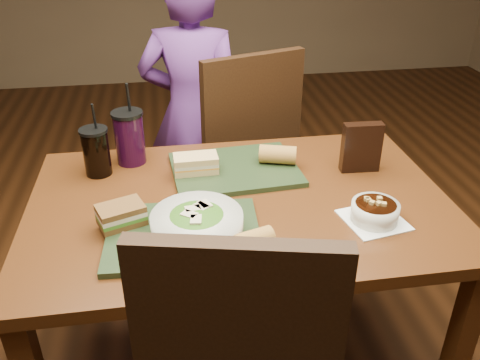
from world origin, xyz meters
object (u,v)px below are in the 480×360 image
at_px(chair_far, 248,149).
at_px(tray_far, 235,169).
at_px(cup_cola, 96,151).
at_px(chip_bag, 361,147).
at_px(soup_bowl, 375,212).
at_px(tray_near, 183,235).
at_px(cup_berry, 129,137).
at_px(baguette_near, 251,242).
at_px(sandwich_near, 121,215).
at_px(dining_table, 240,224).
at_px(baguette_far, 278,154).
at_px(sandwich_far, 196,164).
at_px(salad_bowl, 197,224).
at_px(diner, 193,115).

xyz_separation_m(chair_far, tray_far, (-0.14, -0.52, 0.18)).
xyz_separation_m(cup_cola, chip_bag, (0.88, -0.11, 0.00)).
height_order(chair_far, soup_bowl, chair_far).
distance_m(tray_near, cup_berry, 0.52).
distance_m(tray_near, soup_bowl, 0.55).
relative_size(baguette_near, cup_cola, 0.46).
distance_m(chair_far, cup_cola, 0.80).
xyz_separation_m(sandwich_near, cup_cola, (-0.09, 0.35, 0.04)).
relative_size(dining_table, cup_berry, 4.45).
xyz_separation_m(chair_far, baguette_far, (0.01, -0.51, 0.22)).
xyz_separation_m(dining_table, chip_bag, (0.43, 0.13, 0.18)).
height_order(dining_table, sandwich_far, sandwich_far).
height_order(tray_near, baguette_far, baguette_far).
distance_m(baguette_near, chip_bag, 0.61).
distance_m(salad_bowl, sandwich_near, 0.23).
distance_m(tray_far, salad_bowl, 0.42).
distance_m(sandwich_far, baguette_far, 0.28).
bearing_deg(chair_far, diner, 138.63).
xyz_separation_m(tray_far, sandwich_far, (-0.13, -0.01, 0.04)).
distance_m(diner, sandwich_near, 1.05).
bearing_deg(salad_bowl, sandwich_far, 85.91).
bearing_deg(chip_bag, baguette_far, 169.68).
xyz_separation_m(chair_far, cup_cola, (-0.59, -0.46, 0.26)).
distance_m(dining_table, sandwich_near, 0.39).
height_order(dining_table, tray_near, tray_near).
distance_m(sandwich_far, chip_bag, 0.56).
bearing_deg(tray_near, baguette_near, -33.67).
distance_m(chair_far, salad_bowl, 0.98).
distance_m(chair_far, tray_near, 0.96).
bearing_deg(soup_bowl, sandwich_far, 144.31).
relative_size(tray_near, sandwich_far, 2.86).
distance_m(baguette_near, cup_berry, 0.68).
height_order(chair_far, sandwich_near, chair_far).
distance_m(baguette_far, cup_cola, 0.61).
bearing_deg(salad_bowl, soup_bowl, 2.84).
xyz_separation_m(tray_far, sandwich_near, (-0.37, -0.29, 0.04)).
height_order(diner, sandwich_far, diner).
xyz_separation_m(diner, soup_bowl, (0.45, -1.08, 0.10)).
height_order(tray_near, soup_bowl, soup_bowl).
distance_m(dining_table, baguette_near, 0.32).
bearing_deg(sandwich_near, dining_table, 16.53).
bearing_deg(chip_bag, baguette_near, -134.62).
xyz_separation_m(tray_far, soup_bowl, (0.35, -0.36, 0.02)).
distance_m(salad_bowl, baguette_near, 0.16).
bearing_deg(diner, chair_far, 151.34).
bearing_deg(tray_far, baguette_far, 3.52).
bearing_deg(tray_near, tray_far, 61.02).
xyz_separation_m(salad_bowl, soup_bowl, (0.51, 0.03, -0.03)).
bearing_deg(diner, tray_near, 97.08).
height_order(soup_bowl, sandwich_near, sandwich_near).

